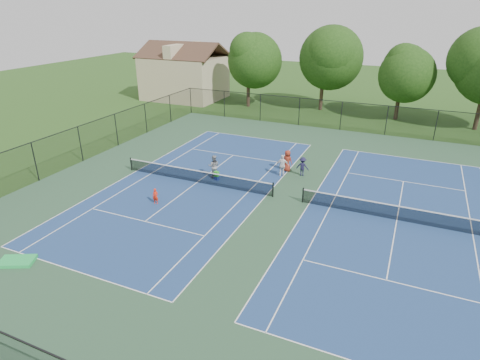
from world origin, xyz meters
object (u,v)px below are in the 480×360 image
at_px(bystander_b, 303,166).
at_px(bystander_c, 287,161).
at_px(clapboard_house, 185,76).
at_px(child_player, 155,196).
at_px(bystander_a, 282,166).
at_px(tree_back_a, 249,58).
at_px(instructor, 214,166).
at_px(tree_back_b, 325,55).
at_px(ball_crate, 217,178).
at_px(tree_back_c, 403,70).
at_px(ball_hopper, 216,174).

distance_m(bystander_b, bystander_c, 1.41).
height_order(clapboard_house, child_player, clapboard_house).
relative_size(bystander_b, bystander_c, 0.87).
bearing_deg(bystander_a, clapboard_house, -64.67).
xyz_separation_m(tree_back_a, clapboard_house, (-10.00, 1.00, -2.95)).
bearing_deg(instructor, bystander_c, -165.13).
relative_size(tree_back_b, ball_crate, 28.43).
distance_m(tree_back_b, clapboard_house, 19.35).
relative_size(child_player, bystander_c, 0.63).
distance_m(tree_back_c, ball_crate, 26.84).
xyz_separation_m(clapboard_house, ball_hopper, (17.08, -23.94, -2.63)).
xyz_separation_m(bystander_a, bystander_b, (1.39, 0.71, -0.11)).
distance_m(tree_back_a, bystander_c, 22.87).
bearing_deg(bystander_b, clapboard_house, -41.97).
xyz_separation_m(child_player, bystander_b, (7.52, 8.58, 0.21)).
xyz_separation_m(clapboard_house, bystander_b, (22.75, -20.53, -2.35)).
bearing_deg(ball_hopper, ball_crate, 0.00).
bearing_deg(tree_back_c, tree_back_a, -176.82).
relative_size(ball_crate, ball_hopper, 0.93).
bearing_deg(ball_hopper, instructor, 136.10).
bearing_deg(ball_hopper, bystander_a, 32.18).
bearing_deg(ball_hopper, clapboard_house, 125.52).
bearing_deg(child_player, tree_back_c, 53.13).
distance_m(bystander_b, ball_hopper, 6.61).
bearing_deg(bystander_c, clapboard_house, -32.02).
xyz_separation_m(tree_back_b, instructor, (-2.33, -24.54, -5.72)).
bearing_deg(clapboard_house, ball_hopper, -54.48).
height_order(tree_back_c, bystander_c, tree_back_c).
bearing_deg(tree_back_a, tree_back_b, 12.53).
xyz_separation_m(tree_back_c, clapboard_house, (-28.00, -0.00, -2.39)).
xyz_separation_m(clapboard_house, bystander_a, (21.36, -21.25, -2.24)).
xyz_separation_m(bystander_c, ball_crate, (-4.32, -3.79, -0.72)).
xyz_separation_m(child_player, instructor, (1.45, 5.57, 0.34)).
bearing_deg(bystander_a, tree_back_c, -127.18).
bearing_deg(ball_hopper, bystander_b, 31.00).
xyz_separation_m(bystander_a, ball_crate, (-4.27, -2.69, -0.72)).
bearing_deg(instructor, bystander_b, -174.49).
xyz_separation_m(tree_back_b, bystander_a, (2.36, -22.25, -5.74)).
bearing_deg(ball_hopper, tree_back_a, 107.16).
bearing_deg(bystander_c, ball_hopper, 52.57).
distance_m(tree_back_a, clapboard_house, 10.47).
xyz_separation_m(ball_crate, ball_hopper, (0.00, 0.00, 0.33)).
xyz_separation_m(tree_back_c, bystander_a, (-6.64, -21.25, -4.62)).
relative_size(tree_back_c, child_player, 7.78).
xyz_separation_m(tree_back_a, instructor, (6.67, -22.54, -5.16)).
bearing_deg(bystander_a, tree_back_b, -103.77).
height_order(bystander_a, ball_crate, bystander_a).
relative_size(child_player, ball_crate, 3.06).
distance_m(tree_back_b, ball_hopper, 25.75).
xyz_separation_m(tree_back_b, bystander_c, (2.40, -21.14, -5.73)).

